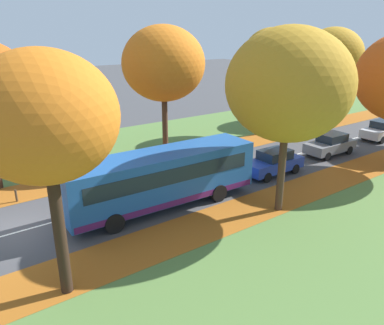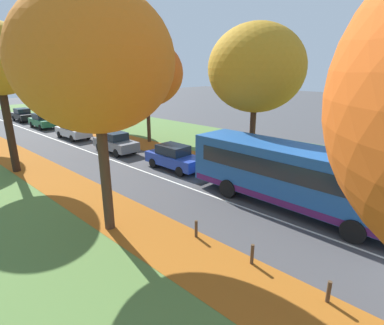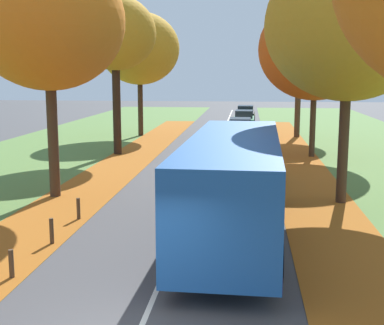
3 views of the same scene
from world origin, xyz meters
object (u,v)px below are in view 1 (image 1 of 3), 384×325
(car_blue_lead, at_px, (273,162))
(car_grey_following, at_px, (330,144))
(bollard_fourth, at_px, (104,175))
(bus, at_px, (161,176))
(car_silver_third_in_line, at_px, (382,130))
(tree_right_nearest, at_px, (44,118))
(tree_left_far, at_px, (332,55))
(bollard_third, at_px, (63,185))
(bollard_fifth, at_px, (141,167))
(tree_right_near, at_px, (289,85))
(tree_left_mid, at_px, (272,54))
(bollard_second, at_px, (16,196))
(tree_left_near, at_px, (164,64))

(car_blue_lead, bearing_deg, car_grey_following, 92.56)
(bollard_fourth, height_order, car_grey_following, car_grey_following)
(bus, relative_size, car_silver_third_in_line, 2.49)
(tree_right_nearest, distance_m, bus, 8.81)
(tree_left_far, xyz_separation_m, tree_right_nearest, (11.65, -31.27, -0.17))
(bollard_third, bearing_deg, car_silver_third_in_line, 79.04)
(car_blue_lead, bearing_deg, tree_left_far, 115.53)
(bollard_third, height_order, bollard_fifth, bollard_fifth)
(car_silver_third_in_line, bearing_deg, tree_right_near, -76.97)
(bollard_fourth, xyz_separation_m, car_grey_following, (4.97, 15.92, 0.44))
(tree_right_nearest, relative_size, bollard_fifth, 11.72)
(bollard_third, relative_size, bus, 0.07)
(tree_left_mid, bearing_deg, bollard_second, -84.34)
(bollard_second, bearing_deg, bollard_fifth, 90.25)
(bollard_fifth, bearing_deg, tree_left_far, 96.35)
(bus, xyz_separation_m, car_blue_lead, (0.16, 8.32, -0.89))
(tree_left_far, distance_m, tree_right_nearest, 33.37)
(bollard_third, xyz_separation_m, bollard_fourth, (0.03, 2.56, 0.03))
(car_blue_lead, bearing_deg, tree_left_mid, 135.83)
(bus, bearing_deg, bollard_fifth, 163.93)
(tree_left_far, relative_size, bollard_fifth, 12.79)
(tree_left_near, relative_size, bollard_fifth, 12.88)
(bollard_third, bearing_deg, tree_right_near, 42.93)
(tree_right_near, xyz_separation_m, car_grey_following, (-4.01, 10.09, -5.63))
(bollard_fourth, distance_m, car_grey_following, 16.68)
(tree_left_mid, xyz_separation_m, tree_right_nearest, (11.17, -21.92, -0.61))
(tree_left_near, bearing_deg, car_silver_third_in_line, 68.32)
(car_grey_following, bearing_deg, bollard_third, -105.14)
(car_blue_lead, bearing_deg, car_silver_third_in_line, 91.25)
(bollard_fourth, bearing_deg, car_blue_lead, 60.74)
(tree_right_near, distance_m, car_grey_following, 12.23)
(bollard_fourth, relative_size, car_grey_following, 0.18)
(car_silver_third_in_line, bearing_deg, bollard_third, -100.96)
(tree_right_near, height_order, car_blue_lead, tree_right_near)
(car_silver_third_in_line, bearing_deg, car_blue_lead, -88.75)
(tree_left_mid, relative_size, tree_right_nearest, 1.08)
(tree_left_near, height_order, car_blue_lead, tree_left_near)
(bus, distance_m, car_grey_following, 14.87)
(bollard_third, height_order, bollard_fourth, bollard_fourth)
(bollard_third, distance_m, bollard_fourth, 2.56)
(tree_left_mid, bearing_deg, tree_left_near, -89.12)
(tree_right_nearest, relative_size, car_silver_third_in_line, 2.01)
(bollard_second, xyz_separation_m, bollard_fifth, (-0.03, 7.68, 0.01))
(bus, height_order, car_grey_following, bus)
(tree_right_near, bearing_deg, tree_left_far, 120.03)
(tree_left_mid, distance_m, tree_right_nearest, 24.61)
(bollard_fourth, xyz_separation_m, car_blue_lead, (5.26, 9.40, 0.44))
(tree_right_nearest, bearing_deg, tree_left_far, 110.44)
(tree_left_far, bearing_deg, bollard_fourth, -84.18)
(tree_left_near, relative_size, tree_left_mid, 1.02)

